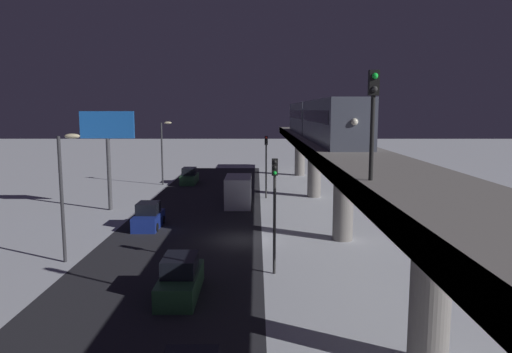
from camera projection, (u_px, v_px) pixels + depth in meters
name	position (u px, v px, depth m)	size (l,w,h in m)	color
ground_plane	(243.00, 240.00, 33.50)	(240.00, 240.00, 0.00)	silver
avenue_asphalt	(183.00, 240.00, 33.50)	(11.00, 83.78, 0.01)	#28282D
elevated_railway	(343.00, 160.00, 32.73)	(5.00, 83.78, 6.41)	gray
subway_train	(317.00, 118.00, 47.49)	(2.94, 36.87, 3.40)	#4C5160
rail_signal	(373.00, 106.00, 17.32)	(0.36, 0.41, 4.00)	black
sedan_blue	(149.00, 218.00, 36.84)	(1.91, 4.03, 1.97)	navy
sedan_green	(180.00, 279.00, 23.32)	(1.80, 4.64, 1.97)	#2D6038
sedan_green_2	(189.00, 177.00, 59.17)	(1.80, 4.57, 1.97)	#2D6038
box_truck	(239.00, 190.00, 46.19)	(2.40, 7.40, 2.80)	#B2B2B7
traffic_light_near	(275.00, 199.00, 25.95)	(0.32, 0.44, 6.40)	#2D2D2D
traffic_light_mid	(266.00, 158.00, 48.75)	(0.32, 0.44, 6.40)	#2D2D2D
commercial_billboard	(108.00, 135.00, 42.57)	(4.80, 0.36, 8.90)	#4C4C51
street_lamp_near	(65.00, 182.00, 27.90)	(1.35, 0.44, 7.65)	#38383D
street_lamp_far	(164.00, 145.00, 57.61)	(1.35, 0.44, 7.65)	#38383D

